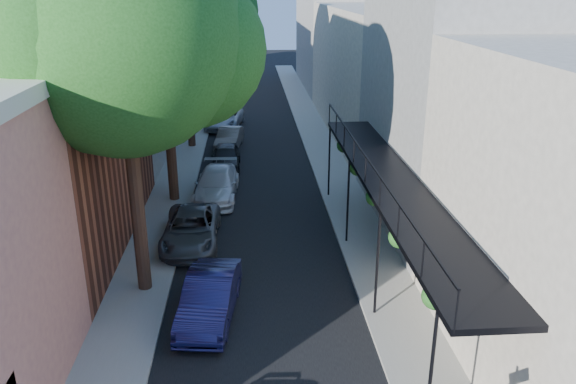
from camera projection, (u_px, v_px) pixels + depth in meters
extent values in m
cube|color=black|center=(254.00, 134.00, 37.19)|extent=(6.00, 64.00, 0.01)
cube|color=gray|center=(193.00, 134.00, 36.90)|extent=(2.00, 64.00, 0.12)
cube|color=gray|center=(314.00, 132.00, 37.43)|extent=(2.00, 64.00, 0.12)
cube|color=gray|center=(108.00, 26.00, 19.11)|extent=(0.06, 7.00, 4.00)
cube|color=#9A9892|center=(92.00, 76.00, 31.28)|extent=(8.00, 12.00, 9.00)
cube|color=beige|center=(137.00, 42.00, 44.19)|extent=(8.00, 16.00, 10.00)
cube|color=tan|center=(162.00, 39.00, 57.63)|extent=(8.00, 12.00, 8.00)
cube|color=#9A9892|center=(484.00, 114.00, 22.19)|extent=(8.00, 10.00, 9.00)
cube|color=beige|center=(391.00, 71.00, 36.39)|extent=(8.00, 20.00, 8.00)
cube|color=#9A9892|center=(346.00, 33.00, 52.86)|extent=(8.00, 16.00, 10.00)
cube|color=black|center=(395.00, 183.00, 17.55)|extent=(2.00, 16.00, 0.15)
cube|color=black|center=(366.00, 157.00, 17.18)|extent=(0.05, 16.00, 0.05)
cylinder|color=black|center=(431.00, 375.00, 11.54)|extent=(0.08, 0.08, 3.40)
cylinder|color=black|center=(329.00, 160.00, 25.56)|extent=(0.08, 0.08, 3.40)
sphere|color=#1B4A15|center=(435.00, 296.00, 12.06)|extent=(0.60, 0.60, 0.60)
sphere|color=#1B4A15|center=(375.00, 197.00, 17.67)|extent=(0.60, 0.60, 0.60)
sphere|color=#1B4A15|center=(344.00, 145.00, 23.28)|extent=(0.60, 0.60, 0.60)
cylinder|color=#311D13|center=(136.00, 189.00, 17.02)|extent=(0.44, 0.44, 7.00)
sphere|color=#1B4A15|center=(120.00, 35.00, 15.44)|extent=(6.80, 6.80, 6.80)
sphere|color=#1B4A15|center=(187.00, 49.00, 16.68)|extent=(4.76, 4.76, 4.76)
cylinder|color=#311D13|center=(170.00, 134.00, 24.62)|extent=(0.44, 0.44, 6.30)
sphere|color=#1B4A15|center=(163.00, 39.00, 23.21)|extent=(6.00, 6.00, 6.00)
sphere|color=#1B4A15|center=(201.00, 49.00, 24.32)|extent=(4.20, 4.20, 4.20)
cylinder|color=#311D13|center=(189.00, 87.00, 32.85)|extent=(0.44, 0.44, 7.35)
sphere|color=#1B4A15|center=(183.00, 2.00, 31.20)|extent=(7.00, 7.00, 7.00)
sphere|color=#1B4A15|center=(216.00, 10.00, 32.47)|extent=(4.90, 4.90, 4.90)
imported|color=#161542|center=(210.00, 297.00, 16.56)|extent=(1.86, 4.17, 1.33)
imported|color=#4C4E53|center=(191.00, 229.00, 21.28)|extent=(2.07, 4.45, 1.23)
imported|color=silver|center=(217.00, 184.00, 25.83)|extent=(2.14, 4.73, 1.34)
imported|color=black|center=(226.00, 157.00, 30.05)|extent=(1.50, 3.73, 1.27)
imported|color=#6B635B|center=(229.00, 138.00, 33.81)|extent=(1.78, 3.82, 1.21)
imported|color=#9CA3B0|center=(224.00, 118.00, 38.57)|extent=(2.82, 5.06, 1.34)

